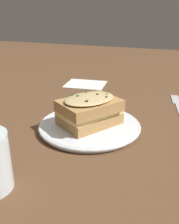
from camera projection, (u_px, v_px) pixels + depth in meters
ground_plane at (100, 132)px, 0.58m from camera, size 2.40×2.40×0.00m
dinner_plate at (90, 126)px, 0.60m from camera, size 0.23×0.23×0.01m
sandwich at (90, 110)px, 0.58m from camera, size 0.15×0.16×0.07m
fork at (177, 103)px, 0.74m from camera, size 0.04×0.19×0.00m
napkin at (85, 84)px, 0.92m from camera, size 0.14×0.12×0.00m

